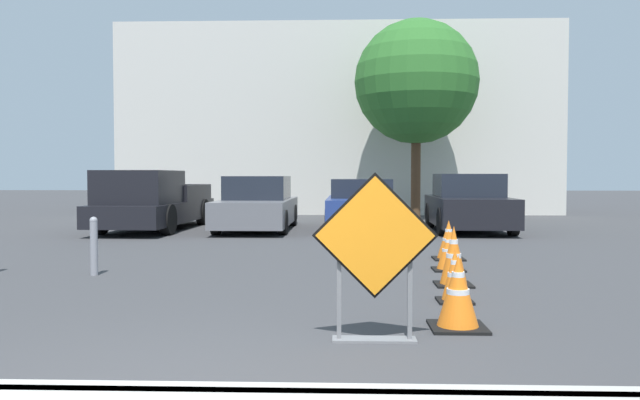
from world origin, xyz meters
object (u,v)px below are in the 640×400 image
at_px(traffic_cone_second, 455,276).
at_px(parked_car_nearest, 258,205).
at_px(traffic_cone_nearest, 458,293).
at_px(traffic_cone_fifth, 449,240).
at_px(pickup_truck, 151,203).
at_px(parked_car_second, 361,206).
at_px(road_closed_sign, 375,250).
at_px(parked_car_third, 468,205).
at_px(bollard_nearest, 94,244).
at_px(traffic_cone_third, 454,256).
at_px(traffic_cone_fourth, 449,251).

xyz_separation_m(traffic_cone_second, parked_car_nearest, (-3.61, 9.60, 0.36)).
distance_m(traffic_cone_nearest, traffic_cone_fifth, 5.06).
height_order(traffic_cone_fifth, pickup_truck, pickup_truck).
relative_size(traffic_cone_nearest, parked_car_nearest, 0.16).
bearing_deg(parked_car_second, road_closed_sign, 89.33).
bearing_deg(road_closed_sign, parked_car_second, 88.77).
distance_m(parked_car_third, bollard_nearest, 10.36).
bearing_deg(traffic_cone_fifth, traffic_cone_nearest, -98.69).
distance_m(traffic_cone_second, parked_car_third, 9.60).
xyz_separation_m(traffic_cone_nearest, traffic_cone_third, (0.38, 2.37, 0.05)).
relative_size(traffic_cone_third, pickup_truck, 0.15).
xyz_separation_m(parked_car_third, bollard_nearest, (-7.05, -7.59, -0.24)).
relative_size(traffic_cone_second, traffic_cone_fifth, 0.92).
relative_size(traffic_cone_third, parked_car_third, 0.20).
distance_m(traffic_cone_fifth, pickup_truck, 8.99).
height_order(pickup_truck, parked_car_nearest, pickup_truck).
relative_size(traffic_cone_second, bollard_nearest, 0.73).
distance_m(road_closed_sign, bollard_nearest, 5.35).
relative_size(traffic_cone_fourth, parked_car_second, 0.15).
bearing_deg(traffic_cone_fifth, traffic_cone_fourth, -99.71).
relative_size(traffic_cone_fifth, parked_car_nearest, 0.15).
height_order(traffic_cone_nearest, traffic_cone_fourth, traffic_cone_nearest).
bearing_deg(traffic_cone_second, pickup_truck, 124.70).
bearing_deg(parked_car_nearest, traffic_cone_second, 111.08).
xyz_separation_m(traffic_cone_nearest, traffic_cone_fifth, (0.76, 5.00, -0.01)).
bearing_deg(parked_car_nearest, traffic_cone_fourth, 119.40).
height_order(traffic_cone_nearest, bollard_nearest, bollard_nearest).
bearing_deg(pickup_truck, traffic_cone_third, 131.17).
height_order(traffic_cone_fourth, traffic_cone_fifth, traffic_cone_fifth).
distance_m(traffic_cone_fifth, parked_car_third, 5.85).
xyz_separation_m(road_closed_sign, parked_car_second, (0.25, 11.62, -0.17)).
height_order(traffic_cone_third, parked_car_second, parked_car_second).
xyz_separation_m(traffic_cone_third, traffic_cone_fourth, (0.16, 1.35, -0.09)).
bearing_deg(traffic_cone_fourth, parked_car_third, 76.18).
height_order(traffic_cone_nearest, parked_car_third, parked_car_third).
xyz_separation_m(road_closed_sign, traffic_cone_nearest, (0.83, 0.52, -0.48)).
xyz_separation_m(road_closed_sign, parked_car_nearest, (-2.58, 11.39, -0.16)).
height_order(traffic_cone_nearest, traffic_cone_second, traffic_cone_nearest).
bearing_deg(pickup_truck, traffic_cone_fifth, 143.68).
distance_m(road_closed_sign, traffic_cone_fifth, 5.76).
height_order(parked_car_nearest, parked_car_second, parked_car_nearest).
distance_m(parked_car_nearest, parked_car_third, 5.67).
relative_size(traffic_cone_second, parked_car_second, 0.15).
distance_m(traffic_cone_fourth, parked_car_third, 7.14).
bearing_deg(traffic_cone_third, parked_car_second, 96.31).
bearing_deg(parked_car_third, traffic_cone_fourth, 77.46).
height_order(road_closed_sign, traffic_cone_third, road_closed_sign).
distance_m(traffic_cone_nearest, traffic_cone_third, 2.40).
xyz_separation_m(traffic_cone_fourth, parked_car_third, (1.70, 6.93, 0.40)).
xyz_separation_m(traffic_cone_second, traffic_cone_fourth, (0.34, 2.44, -0.01)).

